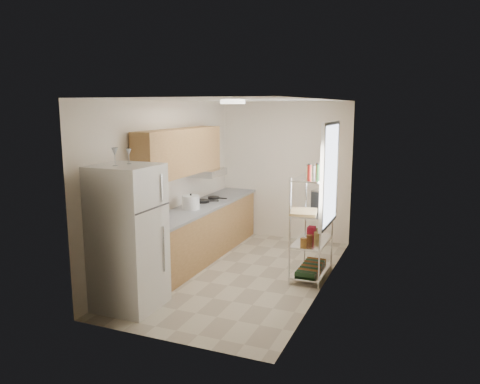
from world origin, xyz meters
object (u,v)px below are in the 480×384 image
at_px(rice_cooker, 191,202).
at_px(frying_pan_large, 202,201).
at_px(refrigerator, 128,237).
at_px(cutting_board, 303,212).
at_px(espresso_machine, 318,198).

height_order(rice_cooker, frying_pan_large, rice_cooker).
bearing_deg(refrigerator, rice_cooker, 91.88).
distance_m(refrigerator, rice_cooker, 1.76).
bearing_deg(frying_pan_large, cutting_board, -40.94).
bearing_deg(rice_cooker, cutting_board, -2.00).
bearing_deg(cutting_board, espresso_machine, 80.03).
relative_size(rice_cooker, espresso_machine, 1.06).
bearing_deg(rice_cooker, refrigerator, -88.12).
distance_m(frying_pan_large, cutting_board, 2.01).
bearing_deg(rice_cooker, frying_pan_large, 97.34).
distance_m(rice_cooker, frying_pan_large, 0.55).
relative_size(rice_cooker, frying_pan_large, 1.14).
distance_m(cutting_board, espresso_machine, 0.55).
xyz_separation_m(refrigerator, cutting_board, (1.79, 1.69, 0.12)).
xyz_separation_m(rice_cooker, frying_pan_large, (-0.07, 0.54, -0.09)).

